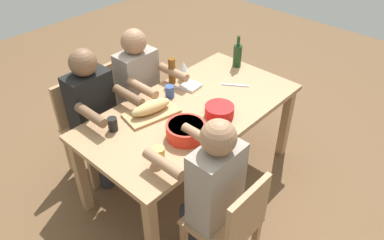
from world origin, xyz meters
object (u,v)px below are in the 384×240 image
chair_near_center (130,99)px  cutting_board (151,113)px  diner_near_center (141,86)px  diner_far_right (210,185)px  napkin_stack (191,86)px  bread_loaf (151,107)px  cup_near_center (170,91)px  chair_far_right (232,224)px  serving_bowl_greens (219,110)px  serving_bowl_pasta (186,130)px  chair_near_right (86,122)px  dining_table (192,117)px  cup_far_right (159,155)px  cup_near_right (113,124)px  beer_bottle (172,71)px  wine_bottle (237,55)px  wine_glass (183,67)px  diner_near_right (95,109)px

chair_near_center → cutting_board: size_ratio=2.12×
diner_near_center → cutting_board: diner_near_center is taller
diner_far_right → napkin_stack: diner_far_right is taller
bread_loaf → cup_near_center: bearing=-165.7°
chair_far_right → diner_far_right: diner_far_right is taller
serving_bowl_greens → serving_bowl_pasta: bearing=-1.9°
chair_near_right → napkin_stack: (-0.70, 0.56, 0.27)m
dining_table → cup_far_right: bearing=22.8°
serving_bowl_pasta → serving_bowl_greens: 0.35m
serving_bowl_pasta → cup_near_right: (0.29, -0.43, -0.01)m
chair_near_center → beer_bottle: (-0.18, 0.39, 0.37)m
cutting_board → wine_bottle: wine_bottle is taller
diner_near_center → bread_loaf: (0.26, 0.42, 0.11)m
serving_bowl_pasta → cup_near_center: serving_bowl_pasta is taller
cup_far_right → cup_near_right: bearing=-90.3°
dining_table → wine_glass: (-0.28, -0.36, 0.20)m
cup_far_right → chair_near_center: bearing=-119.5°
dining_table → serving_bowl_greens: serving_bowl_greens is taller
diner_near_right → chair_far_right: bearing=90.0°
diner_far_right → wine_glass: (-0.76, -0.95, 0.16)m
beer_bottle → cup_near_right: 0.77m
diner_near_right → napkin_stack: size_ratio=8.57×
serving_bowl_pasta → chair_near_right: bearing=-78.4°
diner_near_center → napkin_stack: size_ratio=8.57×
beer_bottle → dining_table: bearing=65.6°
cup_near_right → napkin_stack: 0.79m
wine_bottle → beer_bottle: 0.64m
chair_near_center → cup_near_center: size_ratio=8.60×
dining_table → diner_near_right: (0.48, -0.59, 0.04)m
bread_loaf → napkin_stack: 0.49m
chair_far_right → cup_far_right: 0.63m
diner_near_center → diner_near_right: size_ratio=1.00×
serving_bowl_pasta → cutting_board: serving_bowl_pasta is taller
serving_bowl_greens → wine_glass: size_ratio=1.32×
beer_bottle → cup_near_right: size_ratio=2.17×
chair_near_right → serving_bowl_greens: size_ratio=3.89×
dining_table → napkin_stack: napkin_stack is taller
dining_table → cup_far_right: size_ratio=16.50×
cutting_board → beer_bottle: beer_bottle is taller
beer_bottle → napkin_stack: (-0.04, 0.17, -0.10)m
serving_bowl_pasta → cup_near_center: (-0.28, -0.44, -0.01)m
chair_far_right → serving_bowl_greens: bearing=-134.2°
wine_glass → cup_far_right: wine_glass is taller
diner_near_center → wine_glass: size_ratio=7.23×
dining_table → chair_near_center: chair_near_center is taller
chair_far_right → bread_loaf: bearing=-103.0°
chair_near_center → cup_near_right: size_ratio=8.39×
diner_near_center → cup_near_right: size_ratio=11.84×
bread_loaf → cup_far_right: bearing=52.9°
chair_near_right → diner_near_right: size_ratio=0.71×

